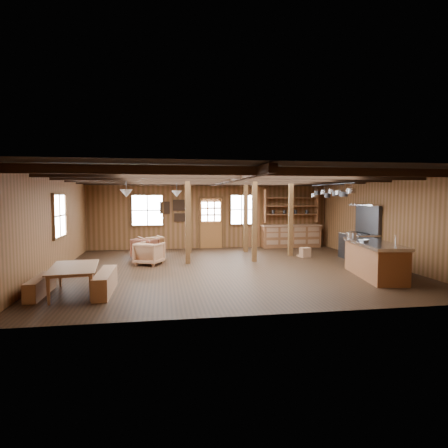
{
  "coord_description": "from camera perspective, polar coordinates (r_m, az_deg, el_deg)",
  "views": [
    {
      "loc": [
        -1.97,
        -10.98,
        2.17
      ],
      "look_at": [
        -0.1,
        0.49,
        1.3
      ],
      "focal_mm": 30.0,
      "sensor_mm": 36.0,
      "label": 1
    }
  ],
  "objects": [
    {
      "name": "ceiling_joists",
      "position": [
        11.35,
        0.76,
        6.84
      ],
      "size": [
        9.8,
        8.82,
        0.18
      ],
      "color": "black",
      "rests_on": "ceiling"
    },
    {
      "name": "back_counter",
      "position": [
        16.19,
        10.16,
        -1.37
      ],
      "size": [
        2.55,
        0.6,
        2.45
      ],
      "color": "brown",
      "rests_on": "floor"
    },
    {
      "name": "armchair_c",
      "position": [
        12.13,
        -11.3,
        -4.42
      ],
      "size": [
        1.03,
        1.04,
        0.71
      ],
      "primitive_type": "imported",
      "rotation": [
        0.0,
        0.0,
        2.68
      ],
      "color": "#9B6A46",
      "rests_on": "floor"
    },
    {
      "name": "counter_pot",
      "position": [
        11.55,
        18.88,
        -1.65
      ],
      "size": [
        0.29,
        0.29,
        0.17
      ],
      "primitive_type": "cylinder",
      "color": "silver",
      "rests_on": "kitchen_island"
    },
    {
      "name": "window_left",
      "position": [
        11.88,
        -23.83,
        1.16
      ],
      "size": [
        0.14,
        1.24,
        1.32
      ],
      "color": "white",
      "rests_on": "wall_back"
    },
    {
      "name": "pot_rack",
      "position": [
        12.41,
        16.09,
        4.63
      ],
      "size": [
        0.37,
        3.0,
        0.45
      ],
      "color": "#2E2E30",
      "rests_on": "ceiling"
    },
    {
      "name": "window_back_right",
      "position": [
        15.8,
        2.69,
        2.19
      ],
      "size": [
        1.02,
        0.06,
        1.32
      ],
      "color": "white",
      "rests_on": "wall_back"
    },
    {
      "name": "bowl",
      "position": [
        10.78,
        20.49,
        -2.37
      ],
      "size": [
        0.33,
        0.33,
        0.07
      ],
      "primitive_type": "imported",
      "rotation": [
        0.0,
        0.0,
        0.25
      ],
      "color": "silver",
      "rests_on": "kitchen_island"
    },
    {
      "name": "notice_boards",
      "position": [
        15.46,
        -7.51,
        2.26
      ],
      "size": [
        1.08,
        0.03,
        0.9
      ],
      "color": "beige",
      "rests_on": "wall_back"
    },
    {
      "name": "pendant_lamps",
      "position": [
        11.99,
        -10.63,
        4.58
      ],
      "size": [
        1.86,
        2.36,
        0.66
      ],
      "color": "#2E2E30",
      "rests_on": "ceiling"
    },
    {
      "name": "bench_wall",
      "position": [
        9.22,
        -26.21,
        -8.51
      ],
      "size": [
        0.27,
        1.45,
        0.4
      ],
      "primitive_type": "cube",
      "color": "#8E6140",
      "rests_on": "floor"
    },
    {
      "name": "kitchen_island",
      "position": [
        10.82,
        21.96,
        -5.04
      ],
      "size": [
        1.27,
        2.61,
        1.2
      ],
      "rotation": [
        0.0,
        0.0,
        -0.16
      ],
      "color": "brown",
      "rests_on": "floor"
    },
    {
      "name": "armchair_b",
      "position": [
        13.37,
        -11.89,
        -3.62
      ],
      "size": [
        1.04,
        1.04,
        0.71
      ],
      "primitive_type": "imported",
      "rotation": [
        0.0,
        0.0,
        2.67
      ],
      "color": "brown",
      "rests_on": "floor"
    },
    {
      "name": "back_door",
      "position": [
        15.61,
        -1.98,
        -0.48
      ],
      "size": [
        1.02,
        0.08,
        2.15
      ],
      "color": "brown",
      "rests_on": "floor"
    },
    {
      "name": "bench_aisle",
      "position": [
        8.91,
        -17.63,
        -8.45
      ],
      "size": [
        0.32,
        1.73,
        0.48
      ],
      "primitive_type": "cube",
      "color": "#8E6140",
      "rests_on": "floor"
    },
    {
      "name": "room",
      "position": [
        11.19,
        0.91,
        0.32
      ],
      "size": [
        10.04,
        9.04,
        2.84
      ],
      "color": "black",
      "rests_on": "ground"
    },
    {
      "name": "window_back_left",
      "position": [
        15.47,
        -11.6,
        2.06
      ],
      "size": [
        1.32,
        0.06,
        1.32
      ],
      "color": "white",
      "rests_on": "wall_back"
    },
    {
      "name": "timber_posts",
      "position": [
        13.32,
        1.53,
        0.95
      ],
      "size": [
        3.95,
        2.35,
        2.8
      ],
      "color": "#432513",
      "rests_on": "floor"
    },
    {
      "name": "armchair_a",
      "position": [
        13.8,
        -11.06,
        -3.33
      ],
      "size": [
        1.02,
        1.03,
        0.73
      ],
      "primitive_type": "imported",
      "rotation": [
        0.0,
        0.0,
        3.5
      ],
      "color": "brown",
      "rests_on": "floor"
    },
    {
      "name": "commercial_range",
      "position": [
        13.57,
        20.03,
        -2.55
      ],
      "size": [
        0.79,
        1.54,
        1.9
      ],
      "color": "#2E2E30",
      "rests_on": "floor"
    },
    {
      "name": "dining_table",
      "position": [
        9.01,
        -21.62,
        -7.96
      ],
      "size": [
        1.17,
        1.85,
        0.62
      ],
      "primitive_type": "imported",
      "rotation": [
        0.0,
        0.0,
        1.68
      ],
      "color": "#906341",
      "rests_on": "floor"
    },
    {
      "name": "step_stool",
      "position": [
        13.64,
        12.25,
        -4.26
      ],
      "size": [
        0.44,
        0.35,
        0.34
      ],
      "primitive_type": "cube",
      "rotation": [
        0.0,
        0.0,
        0.22
      ],
      "color": "#8E6140",
      "rests_on": "floor"
    }
  ]
}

